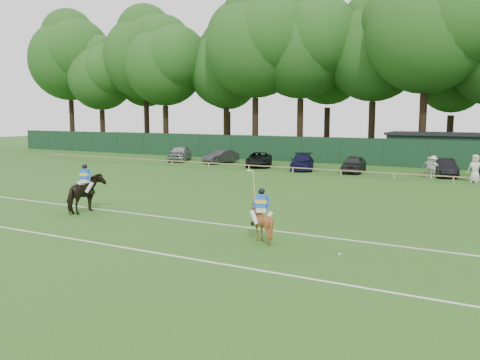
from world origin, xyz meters
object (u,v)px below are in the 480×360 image
Objects in this scene: suv_black at (259,159)px; hatch_grey at (354,164)px; horse_chestnut at (261,223)px; estate_black at (444,168)px; polo_ball at (339,254)px; sedan_silver at (180,153)px; spectator_right at (475,169)px; spectator_left at (433,167)px; utility_shed at (435,149)px; sedan_navy at (302,162)px; horse_dark at (86,194)px; spectator_mid at (429,167)px; sedan_grey at (221,157)px.

suv_black is 8.83m from hatch_grey.
estate_black is at bearing -109.74° from horse_chestnut.
horse_chestnut reaches higher than polo_ball.
sedan_silver is 2.33× the size of spectator_right.
utility_shed is at bearing 88.40° from spectator_left.
spectator_right reaches higher than polo_ball.
sedan_navy is at bearing 166.96° from estate_black.
spectator_left is at bearing -82.30° from utility_shed.
sedan_navy is at bearing 114.94° from polo_ball.
utility_shed reaches higher than horse_dark.
spectator_mid is 3.28m from spectator_right.
polo_ball is (0.51, -23.49, -0.79)m from spectator_left.
horse_dark is 33.88m from utility_shed.
utility_shed is (-1.89, 8.27, 0.86)m from estate_black.
spectator_mid is at bearing -129.97° from horse_dark.
horse_chestnut is 0.88× the size of spectator_mid.
estate_black is 2.11× the size of spectator_right.
sedan_grey reaches higher than polo_ball.
hatch_grey is at bearing -18.32° from sedan_navy.
sedan_silver is 27.65m from spectator_right.
polo_ball is (-0.07, -24.93, -0.63)m from estate_black.
horse_chestnut is 24.76m from estate_black.
utility_shed is at bearing 85.13° from estate_black.
suv_black is at bearing 167.07° from spectator_left.
polo_ball is (11.16, -24.00, -0.62)m from sedan_navy.
hatch_grey is 10.38m from utility_shed.
spectator_mid reaches higher than sedan_navy.
hatch_grey reaches higher than sedan_navy.
horse_dark is 27.10m from estate_black.
utility_shed is at bearing 124.49° from spectator_right.
suv_black is at bearing 174.24° from spectator_mid.
horse_chestnut reaches higher than sedan_navy.
sedan_grey is at bearing 152.09° from sedan_navy.
sedan_grey is at bearing -174.47° from spectator_right.
utility_shed is (1.34, 32.82, 0.82)m from horse_chestnut.
sedan_silver is 50.36× the size of polo_ball.
sedan_silver is 24.41m from spectator_mid.
sedan_silver reaches higher than suv_black.
utility_shed is (-1.83, 33.20, 1.49)m from polo_ball.
horse_chestnut is 27.05m from suv_black.
spectator_mid reaches higher than polo_ball.
estate_black is (13.19, 23.67, -0.24)m from horse_dark.
utility_shed reaches higher than spectator_mid.
spectator_mid is at bearing -24.55° from sedan_navy.
spectator_mid reaches higher than horse_chestnut.
sedan_silver is 0.98× the size of suv_black.
sedan_silver is 1.10× the size of estate_black.
spectator_left reaches higher than spectator_mid.
spectator_mid is at bearing 5.54° from sedan_grey.
spectator_right is at bearing -66.27° from estate_black.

